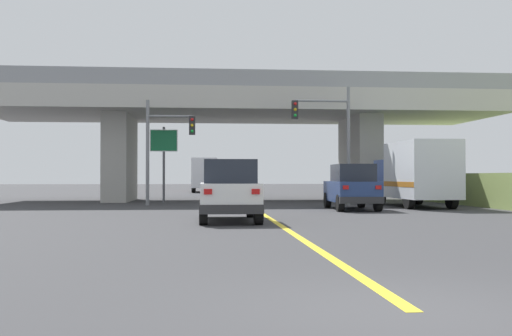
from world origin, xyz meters
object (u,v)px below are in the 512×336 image
at_px(box_truck, 416,173).
at_px(semi_truck_distant, 204,175).
at_px(sedan_oncoming, 221,182).
at_px(traffic_signal_farside, 164,140).
at_px(highway_sign, 164,147).
at_px(suv_crossing, 352,187).
at_px(suv_lead, 229,191).
at_px(traffic_signal_nearside, 330,130).

distance_m(box_truck, semi_truck_distant, 30.11).
distance_m(sedan_oncoming, traffic_signal_farside, 17.00).
distance_m(traffic_signal_farside, highway_sign, 3.20).
height_order(suv_crossing, traffic_signal_farside, traffic_signal_farside).
distance_m(suv_lead, traffic_signal_farside, 11.85).
bearing_deg(highway_sign, semi_truck_distant, 84.13).
bearing_deg(sedan_oncoming, suv_lead, -90.94).
relative_size(sedan_oncoming, traffic_signal_nearside, 0.75).
bearing_deg(suv_crossing, semi_truck_distant, 104.36).
xyz_separation_m(traffic_signal_farside, highway_sign, (-0.21, 3.19, -0.21)).
relative_size(box_truck, traffic_signal_farside, 1.18).
xyz_separation_m(highway_sign, semi_truck_distant, (2.28, 22.18, -1.49)).
distance_m(sedan_oncoming, traffic_signal_nearside, 17.92).
xyz_separation_m(suv_lead, box_truck, (9.41, 8.30, 0.62)).
bearing_deg(suv_lead, suv_crossing, 47.70).
height_order(suv_lead, traffic_signal_nearside, traffic_signal_nearside).
bearing_deg(traffic_signal_farside, semi_truck_distant, 85.34).
distance_m(traffic_signal_nearside, semi_truck_distant, 26.67).
distance_m(traffic_signal_farside, semi_truck_distant, 25.51).
xyz_separation_m(box_truck, sedan_oncoming, (-8.96, 19.44, -0.62)).
relative_size(suv_crossing, traffic_signal_farside, 0.80).
height_order(suv_lead, traffic_signal_farside, traffic_signal_farside).
distance_m(box_truck, highway_sign, 14.04).
bearing_deg(semi_truck_distant, suv_crossing, -77.76).
bearing_deg(semi_truck_distant, suv_lead, -88.67).
xyz_separation_m(suv_crossing, traffic_signal_nearside, (0.02, 4.57, 2.88)).
height_order(suv_lead, semi_truck_distant, semi_truck_distant).
xyz_separation_m(traffic_signal_nearside, traffic_signal_farside, (-8.66, 0.38, -0.54)).
relative_size(box_truck, traffic_signal_nearside, 1.04).
xyz_separation_m(traffic_signal_nearside, highway_sign, (-8.88, 3.57, -0.75)).
relative_size(suv_crossing, highway_sign, 1.01).
relative_size(traffic_signal_farside, semi_truck_distant, 0.75).
bearing_deg(sedan_oncoming, traffic_signal_farside, -101.56).
xyz_separation_m(box_truck, traffic_signal_farside, (-12.33, 2.94, 1.72)).
relative_size(highway_sign, semi_truck_distant, 0.59).
bearing_deg(box_truck, highway_sign, 153.97).
height_order(suv_lead, highway_sign, highway_sign).
xyz_separation_m(sedan_oncoming, highway_sign, (-3.59, -13.31, 2.13)).
distance_m(suv_crossing, traffic_signal_nearside, 5.40).
distance_m(traffic_signal_nearside, highway_sign, 9.60).
relative_size(box_truck, highway_sign, 1.49).
relative_size(traffic_signal_nearside, traffic_signal_farside, 1.14).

